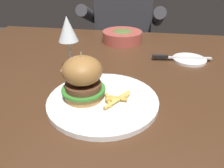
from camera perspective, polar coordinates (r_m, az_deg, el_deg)
dining_table at (r=0.83m, az=2.05°, el=-0.56°), size 1.49×0.97×0.74m
main_plate at (r=0.60m, az=-2.38°, el=-4.34°), size 0.30×0.30×0.01m
burger_sandwich at (r=0.57m, az=-7.66°, el=1.56°), size 0.12×0.12×0.13m
fries_pile at (r=0.58m, az=1.05°, el=-3.86°), size 0.07×0.10×0.02m
wine_glass at (r=0.74m, az=-11.49°, el=13.21°), size 0.08×0.08×0.19m
bread_plate at (r=0.91m, az=19.54°, el=6.03°), size 0.13×0.13×0.01m
table_knife at (r=0.89m, az=16.44°, el=6.73°), size 0.23×0.04×0.01m
soup_bowl at (r=1.07m, az=2.69°, el=12.40°), size 0.19×0.19×0.06m
diner_person at (r=1.57m, az=3.01°, el=10.13°), size 0.51×0.36×1.18m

